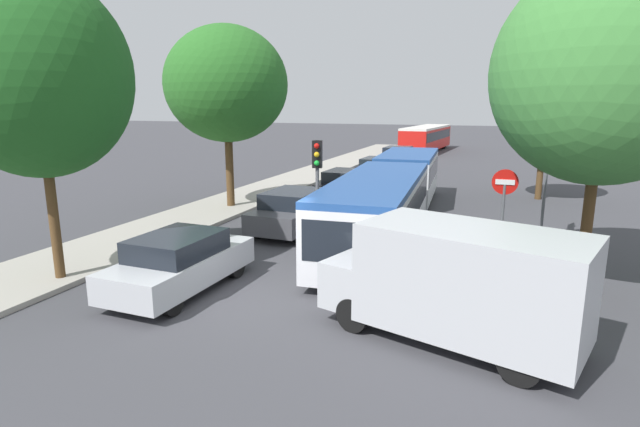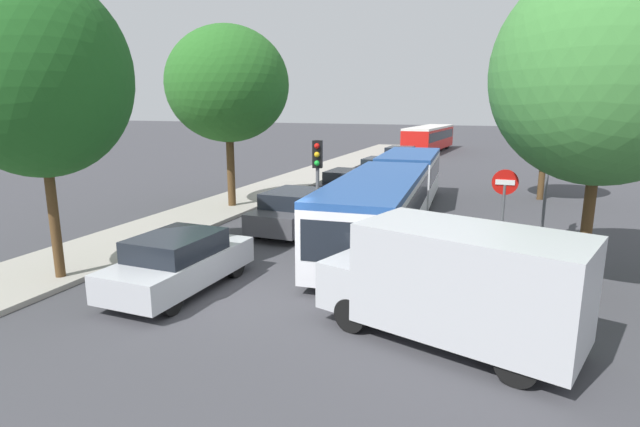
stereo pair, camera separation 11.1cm
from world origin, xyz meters
The scene contains 17 objects.
ground_plane centered at (0.00, 0.00, 0.00)m, with size 200.00×200.00×0.00m, color #3D3D42.
kerb_strip_left centered at (-6.18, 19.71, 0.07)m, with size 3.20×49.41×0.14m, color #9E998E.
articulated_bus centered at (1.66, 8.48, 1.35)m, with size 3.38×15.82×2.33m.
city_bus_rear centered at (-1.60, 39.41, 1.39)m, with size 3.37×11.33×2.40m.
queued_car_silver centered at (-1.85, 0.00, 0.74)m, with size 1.91×4.25×1.46m.
queued_car_graphite centered at (-1.53, 6.44, 0.77)m, with size 1.98×4.41×1.51m.
queued_car_black centered at (-1.70, 13.16, 0.71)m, with size 1.85×4.11×1.41m.
queued_car_green centered at (-1.50, 19.08, 0.72)m, with size 1.86×4.15×1.42m.
queued_car_blue centered at (-1.65, 25.97, 0.77)m, with size 1.99×4.43×1.52m.
white_van centered at (4.85, -0.45, 1.24)m, with size 5.35×3.34×2.31m.
traffic_light centered at (-0.26, 5.47, 2.50)m, with size 0.37×0.39×3.40m.
no_entry_sign centered at (5.57, 4.60, 1.88)m, with size 0.70×0.08×2.82m.
direction_sign_post centered at (6.86, 8.02, 2.55)m, with size 0.25×1.40×3.60m.
tree_left_near centered at (-5.20, -0.64, 5.11)m, with size 4.45×4.45×7.71m.
tree_left_mid centered at (-5.74, 9.21, 5.24)m, with size 5.20×5.20×7.80m.
tree_right_near centered at (7.47, 3.75, 5.14)m, with size 5.17×5.17×7.90m.
tree_right_mid centered at (7.21, 16.25, 3.94)m, with size 3.84×3.84×5.87m.
Camera 2 is at (5.55, -9.83, 4.59)m, focal length 28.00 mm.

